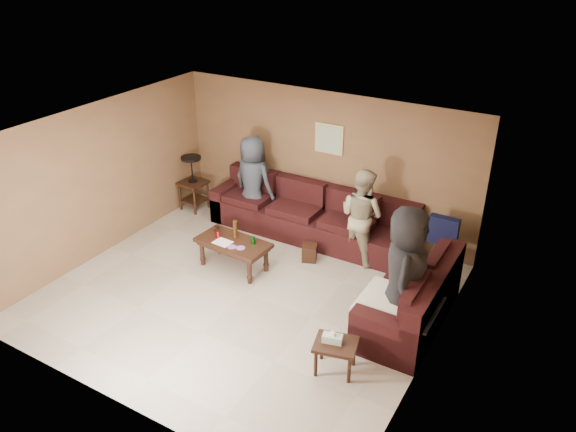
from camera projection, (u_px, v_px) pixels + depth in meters
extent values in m
plane|color=#ACA191|center=(245.00, 294.00, 8.35)|extent=(5.50, 5.50, 0.00)
cube|color=white|center=(238.00, 138.00, 7.23)|extent=(5.50, 5.00, 0.10)
cube|color=brown|center=(324.00, 162.00, 9.70)|extent=(5.50, 0.10, 2.50)
cube|color=brown|center=(106.00, 316.00, 5.86)|extent=(5.50, 0.10, 2.50)
cube|color=brown|center=(100.00, 180.00, 9.02)|extent=(0.10, 5.00, 2.50)
cube|color=brown|center=(436.00, 275.00, 6.55)|extent=(0.10, 5.00, 2.50)
cube|color=black|center=(310.00, 225.00, 9.82)|extent=(3.70, 0.90, 0.45)
cube|color=black|center=(320.00, 195.00, 9.87)|extent=(3.70, 0.24, 0.45)
cube|color=black|center=(229.00, 199.00, 10.56)|extent=(0.24, 0.90, 0.63)
cube|color=black|center=(408.00, 308.00, 7.68)|extent=(0.90, 2.00, 0.45)
cube|color=black|center=(435.00, 288.00, 7.33)|extent=(0.24, 2.00, 0.45)
cube|color=black|center=(384.00, 339.00, 6.96)|extent=(0.90, 0.24, 0.63)
cube|color=black|center=(444.00, 231.00, 8.55)|extent=(0.45, 0.14, 0.45)
cube|color=silver|center=(399.00, 304.00, 7.17)|extent=(1.00, 0.85, 0.04)
cube|color=black|center=(233.00, 243.00, 8.81)|extent=(1.21, 0.66, 0.06)
cube|color=black|center=(233.00, 246.00, 8.84)|extent=(1.12, 0.57, 0.05)
cylinder|color=black|center=(202.00, 253.00, 9.00)|extent=(0.07, 0.07, 0.43)
cylinder|color=black|center=(250.00, 271.00, 8.52)|extent=(0.07, 0.07, 0.43)
cylinder|color=black|center=(220.00, 242.00, 9.31)|extent=(0.07, 0.07, 0.43)
cylinder|color=black|center=(266.00, 259.00, 8.84)|extent=(0.07, 0.07, 0.43)
cylinder|color=#AD131B|center=(218.00, 234.00, 8.86)|extent=(0.07, 0.07, 0.12)
cylinder|color=#126717|center=(253.00, 241.00, 8.68)|extent=(0.07, 0.07, 0.12)
cylinder|color=#35210C|center=(235.00, 229.00, 8.85)|extent=(0.07, 0.07, 0.28)
cylinder|color=black|center=(217.00, 229.00, 9.03)|extent=(0.08, 0.08, 0.11)
cube|color=white|center=(223.00, 242.00, 8.75)|extent=(0.29, 0.24, 0.00)
cylinder|color=#E55084|center=(232.00, 247.00, 8.62)|extent=(0.14, 0.14, 0.01)
cylinder|color=#E55084|center=(241.00, 248.00, 8.60)|extent=(0.14, 0.14, 0.01)
cube|color=black|center=(193.00, 183.00, 10.66)|extent=(0.50, 0.50, 0.05)
cube|color=black|center=(194.00, 200.00, 10.82)|extent=(0.44, 0.44, 0.03)
cylinder|color=black|center=(180.00, 197.00, 10.74)|extent=(0.05, 0.05, 0.54)
cylinder|color=black|center=(195.00, 202.00, 10.55)|extent=(0.05, 0.05, 0.54)
cylinder|color=black|center=(194.00, 190.00, 11.02)|extent=(0.05, 0.05, 0.54)
cylinder|color=black|center=(208.00, 195.00, 10.83)|extent=(0.05, 0.05, 0.54)
cylinder|color=black|center=(193.00, 181.00, 10.64)|extent=(0.17, 0.17, 0.03)
cylinder|color=black|center=(192.00, 169.00, 10.53)|extent=(0.03, 0.03, 0.45)
cylinder|color=black|center=(191.00, 158.00, 10.43)|extent=(0.38, 0.38, 0.05)
cube|color=black|center=(336.00, 344.00, 6.74)|extent=(0.60, 0.53, 0.05)
cylinder|color=black|center=(316.00, 363.00, 6.75)|extent=(0.05, 0.05, 0.40)
cylinder|color=black|center=(349.00, 369.00, 6.65)|extent=(0.05, 0.05, 0.40)
cylinder|color=black|center=(322.00, 346.00, 7.02)|extent=(0.05, 0.05, 0.40)
cylinder|color=black|center=(354.00, 352.00, 6.92)|extent=(0.05, 0.05, 0.40)
cube|color=white|center=(332.00, 338.00, 6.73)|extent=(0.26, 0.17, 0.10)
cube|color=white|center=(333.00, 334.00, 6.70)|extent=(0.06, 0.04, 0.05)
cube|color=black|center=(309.00, 253.00, 9.15)|extent=(0.30, 0.30, 0.28)
cube|color=tan|center=(329.00, 139.00, 9.43)|extent=(0.52, 0.03, 0.52)
cube|color=beige|center=(329.00, 139.00, 9.42)|extent=(0.44, 0.01, 0.44)
imported|color=#313845|center=(253.00, 181.00, 10.01)|extent=(0.88, 0.64, 1.67)
imported|color=tan|center=(362.00, 216.00, 8.90)|extent=(0.90, 0.78, 1.59)
imported|color=black|center=(404.00, 274.00, 7.14)|extent=(0.81, 1.04, 1.87)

